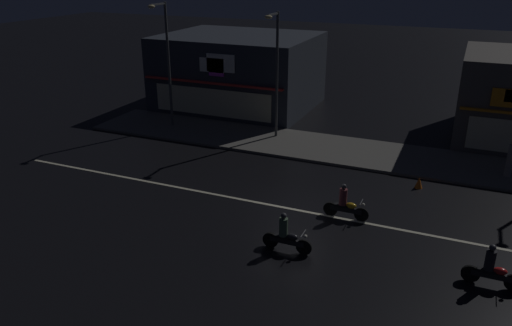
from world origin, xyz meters
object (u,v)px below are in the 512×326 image
object	(u,v)px
motorcycle_opposite_lane	(345,204)
pedestrian_on_sidewalk	(510,160)
streetlamp_west	(166,56)
motorcycle_lead	(286,235)
motorcycle_following	(492,269)
traffic_cone	(419,182)
streetlamp_mid	(276,66)

from	to	relation	value
motorcycle_opposite_lane	pedestrian_on_sidewalk	bearing A→B (deg)	51.09
streetlamp_west	motorcycle_lead	distance (m)	16.55
motorcycle_following	traffic_cone	size ratio (longest dim) A/B	3.45
motorcycle_lead	motorcycle_following	size ratio (longest dim) A/B	1.00
streetlamp_west	motorcycle_following	size ratio (longest dim) A/B	3.99
streetlamp_west	streetlamp_mid	world-z (taller)	streetlamp_west
motorcycle_opposite_lane	traffic_cone	world-z (taller)	motorcycle_opposite_lane
motorcycle_following	streetlamp_west	bearing A→B (deg)	-29.55
pedestrian_on_sidewalk	motorcycle_opposite_lane	bearing A→B (deg)	57.95
streetlamp_west	motorcycle_following	xyz separation A→B (m)	(18.67, -10.34, -3.95)
streetlamp_west	traffic_cone	distance (m)	16.56
streetlamp_west	motorcycle_opposite_lane	xyz separation A→B (m)	(13.16, -7.59, -3.95)
pedestrian_on_sidewalk	motorcycle_opposite_lane	distance (m)	9.53
pedestrian_on_sidewalk	motorcycle_lead	world-z (taller)	pedestrian_on_sidewalk
streetlamp_west	traffic_cone	size ratio (longest dim) A/B	13.79
pedestrian_on_sidewalk	motorcycle_following	size ratio (longest dim) A/B	0.97
traffic_cone	streetlamp_west	bearing A→B (deg)	168.16
motorcycle_following	traffic_cone	xyz separation A→B (m)	(-3.03, 7.06, -0.36)
motorcycle_lead	motorcycle_following	distance (m)	6.91
streetlamp_mid	pedestrian_on_sidewalk	distance (m)	13.11
streetlamp_mid	motorcycle_opposite_lane	distance (m)	10.99
streetlamp_mid	motorcycle_following	size ratio (longest dim) A/B	3.80
streetlamp_mid	traffic_cone	xyz separation A→B (m)	(8.76, -3.89, -4.12)
motorcycle_following	streetlamp_mid	bearing A→B (deg)	-43.45
pedestrian_on_sidewalk	streetlamp_mid	bearing A→B (deg)	4.70
streetlamp_mid	motorcycle_opposite_lane	size ratio (longest dim) A/B	3.80
motorcycle_opposite_lane	traffic_cone	size ratio (longest dim) A/B	3.45
pedestrian_on_sidewalk	motorcycle_opposite_lane	world-z (taller)	pedestrian_on_sidewalk
motorcycle_opposite_lane	streetlamp_west	bearing A→B (deg)	152.82
motorcycle_opposite_lane	motorcycle_following	bearing A→B (deg)	-23.66
streetlamp_west	pedestrian_on_sidewalk	world-z (taller)	streetlamp_west
pedestrian_on_sidewalk	motorcycle_lead	bearing A→B (deg)	63.23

